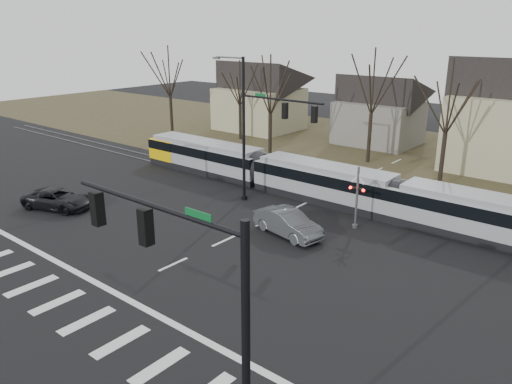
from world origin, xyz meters
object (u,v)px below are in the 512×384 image
Objects in this scene: tram at (323,181)px; sedan at (288,223)px; rail_crossing_signal at (357,200)px; suv at (58,199)px.

tram is 7.11m from sedan.
sedan is at bearing -125.77° from rail_crossing_signal.
tram is at bearing 25.85° from sedan.
suv is at bearing -150.70° from rail_crossing_signal.
rail_crossing_signal reaches higher than sedan.
tram reaches higher than suv.
rail_crossing_signal is at bearing -35.99° from tram.
tram is 9.00× the size of rail_crossing_signal.
sedan is 1.24× the size of rail_crossing_signal.
rail_crossing_signal is (17.83, 10.00, 1.20)m from suv.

